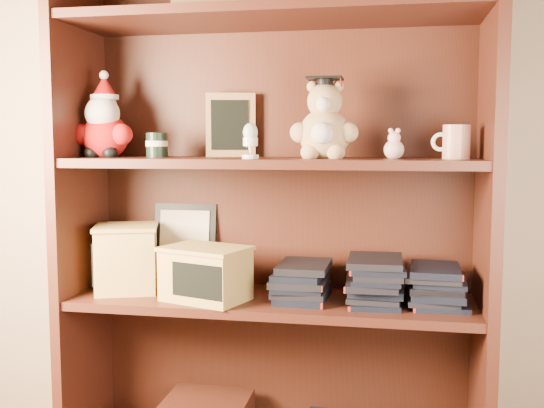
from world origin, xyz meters
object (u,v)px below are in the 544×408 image
at_px(grad_teddy_bear, 324,127).
at_px(teacher_mug, 456,142).
at_px(bookcase, 274,216).
at_px(treats_box, 127,258).

relative_size(grad_teddy_bear, teacher_mug, 2.23).
relative_size(bookcase, treats_box, 6.93).
height_order(grad_teddy_bear, teacher_mug, grad_teddy_bear).
bearing_deg(grad_teddy_bear, bookcase, 159.06).
height_order(bookcase, teacher_mug, bookcase).
distance_m(grad_teddy_bear, treats_box, 0.71).
xyz_separation_m(grad_teddy_bear, teacher_mug, (0.35, 0.01, -0.04)).
distance_m(grad_teddy_bear, teacher_mug, 0.35).
bearing_deg(treats_box, grad_teddy_bear, -0.59).
bearing_deg(bookcase, teacher_mug, -5.77).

